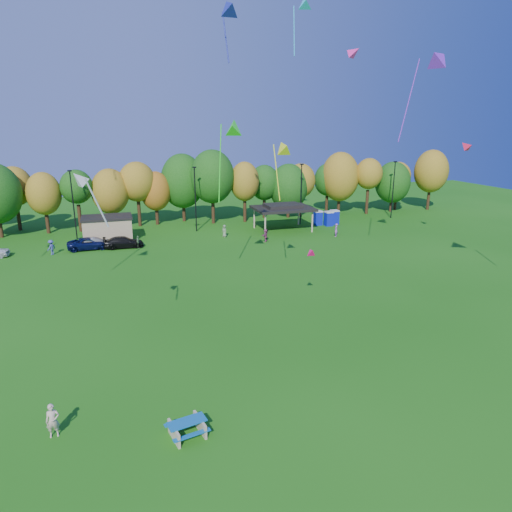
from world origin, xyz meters
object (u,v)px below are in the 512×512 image
object	(u,v)px
porta_potties	(327,218)
car_c	(89,244)
picnic_table	(187,427)
car_b	(95,243)
kite_flyer	(53,421)
car_d	(124,242)

from	to	relation	value
porta_potties	car_c	bearing A→B (deg)	-173.42
picnic_table	car_b	bearing A→B (deg)	85.63
picnic_table	car_c	size ratio (longest dim) A/B	0.42
car_c	porta_potties	bearing A→B (deg)	-86.22
kite_flyer	car_b	distance (m)	36.63
porta_potties	car_c	size ratio (longest dim) A/B	0.74
picnic_table	car_c	xyz separation A→B (m)	(-5.75, 38.21, 0.24)
kite_flyer	car_c	size ratio (longest dim) A/B	0.35
car_d	car_b	bearing A→B (deg)	75.78
porta_potties	car_b	xyz separation A→B (m)	(-33.12, -3.58, -0.44)
car_b	kite_flyer	bearing A→B (deg)	172.95
car_d	picnic_table	bearing A→B (deg)	-176.66
car_c	car_d	distance (m)	4.06
porta_potties	car_c	world-z (taller)	porta_potties
porta_potties	kite_flyer	xyz separation A→B (m)	(-34.30, -40.19, -0.22)
kite_flyer	car_b	size ratio (longest dim) A/B	0.44
picnic_table	kite_flyer	size ratio (longest dim) A/B	1.22
car_b	car_c	distance (m)	0.78
picnic_table	car_c	bearing A→B (deg)	86.73
car_d	car_c	bearing A→B (deg)	82.77
picnic_table	kite_flyer	bearing A→B (deg)	151.07
porta_potties	car_d	bearing A→B (deg)	-171.49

